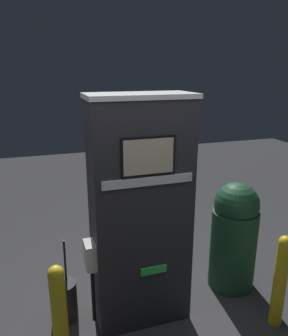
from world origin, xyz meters
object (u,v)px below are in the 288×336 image
Objects in this scene: gas_pump at (140,214)px; safety_bollard at (60,324)px; trash_bin at (234,235)px; safety_bollard_far at (280,279)px; squeegee_bucket at (64,300)px.

safety_bollard is (-0.78, -0.51, -0.54)m from gas_pump.
gas_pump is 1.20m from trash_bin.
safety_bollard_far is at bearing -83.18° from trash_bin.
safety_bollard_far is (0.08, -0.65, -0.13)m from trash_bin.
trash_bin is at bearing 18.95° from safety_bollard.
safety_bollard reaches higher than squeegee_bucket.
safety_bollard is 1.98m from trash_bin.
squeegee_bucket is (-1.89, 0.69, -0.29)m from safety_bollard_far.
trash_bin is (1.10, 0.13, -0.46)m from gas_pump.
gas_pump is 2.47× the size of squeegee_bucket.
safety_bollard is 0.76m from squeegee_bucket.
gas_pump reaches higher than trash_bin.
safety_bollard_far is 1.07× the size of squeegee_bucket.
safety_bollard is at bearing -146.64° from gas_pump.
gas_pump reaches higher than safety_bollard.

